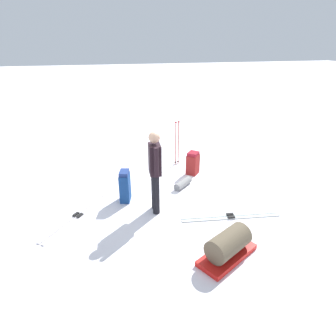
{
  "coord_description": "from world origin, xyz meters",
  "views": [
    {
      "loc": [
        1.39,
        5.43,
        3.23
      ],
      "look_at": [
        0.0,
        0.0,
        0.7
      ],
      "focal_mm": 30.23,
      "sensor_mm": 36.0,
      "label": 1
    }
  ],
  "objects_px": {
    "ski_pair_far": "(78,216)",
    "backpack_bright": "(125,186)",
    "gear_sled": "(228,246)",
    "sleeping_mat_rolled": "(183,183)",
    "backpack_large_dark": "(193,163)",
    "ski_poles_planted_near": "(177,141)",
    "ski_pair_near": "(231,217)",
    "skier_standing": "(155,168)"
  },
  "relations": [
    {
      "from": "backpack_large_dark",
      "to": "ski_poles_planted_near",
      "type": "height_order",
      "value": "ski_poles_planted_near"
    },
    {
      "from": "ski_pair_far",
      "to": "gear_sled",
      "type": "bearing_deg",
      "value": 142.66
    },
    {
      "from": "backpack_bright",
      "to": "gear_sled",
      "type": "distance_m",
      "value": 2.62
    },
    {
      "from": "skier_standing",
      "to": "sleeping_mat_rolled",
      "type": "bearing_deg",
      "value": -134.97
    },
    {
      "from": "ski_pair_near",
      "to": "backpack_bright",
      "type": "bearing_deg",
      "value": -31.15
    },
    {
      "from": "skier_standing",
      "to": "backpack_large_dark",
      "type": "xyz_separation_m",
      "value": [
        -1.32,
        -1.51,
        -0.66
      ]
    },
    {
      "from": "ski_pair_far",
      "to": "backpack_large_dark",
      "type": "height_order",
      "value": "backpack_large_dark"
    },
    {
      "from": "skier_standing",
      "to": "ski_pair_far",
      "type": "xyz_separation_m",
      "value": [
        1.57,
        -0.16,
        -0.94
      ]
    },
    {
      "from": "backpack_large_dark",
      "to": "gear_sled",
      "type": "bearing_deg",
      "value": 81.16
    },
    {
      "from": "ski_pair_far",
      "to": "backpack_large_dark",
      "type": "xyz_separation_m",
      "value": [
        -2.89,
        -1.34,
        0.28
      ]
    },
    {
      "from": "ski_pair_near",
      "to": "gear_sled",
      "type": "bearing_deg",
      "value": 61.38
    },
    {
      "from": "ski_pair_far",
      "to": "backpack_bright",
      "type": "xyz_separation_m",
      "value": [
        -1.01,
        -0.4,
        0.34
      ]
    },
    {
      "from": "ski_poles_planted_near",
      "to": "backpack_bright",
      "type": "bearing_deg",
      "value": 45.43
    },
    {
      "from": "backpack_large_dark",
      "to": "sleeping_mat_rolled",
      "type": "relative_size",
      "value": 1.1
    },
    {
      "from": "skier_standing",
      "to": "backpack_bright",
      "type": "bearing_deg",
      "value": -45.21
    },
    {
      "from": "skier_standing",
      "to": "gear_sled",
      "type": "distance_m",
      "value": 2.0
    },
    {
      "from": "backpack_bright",
      "to": "ski_pair_near",
      "type": "bearing_deg",
      "value": 148.85
    },
    {
      "from": "ski_pair_near",
      "to": "sleeping_mat_rolled",
      "type": "bearing_deg",
      "value": -69.66
    },
    {
      "from": "backpack_bright",
      "to": "ski_poles_planted_near",
      "type": "bearing_deg",
      "value": -134.57
    },
    {
      "from": "ski_poles_planted_near",
      "to": "backpack_large_dark",
      "type": "bearing_deg",
      "value": 107.19
    },
    {
      "from": "gear_sled",
      "to": "sleeping_mat_rolled",
      "type": "relative_size",
      "value": 2.1
    },
    {
      "from": "ski_pair_near",
      "to": "gear_sled",
      "type": "height_order",
      "value": "gear_sled"
    },
    {
      "from": "ski_pair_far",
      "to": "sleeping_mat_rolled",
      "type": "relative_size",
      "value": 2.93
    },
    {
      "from": "ski_poles_planted_near",
      "to": "skier_standing",
      "type": "bearing_deg",
      "value": 63.9
    },
    {
      "from": "ski_pair_near",
      "to": "backpack_large_dark",
      "type": "relative_size",
      "value": 3.31
    },
    {
      "from": "backpack_large_dark",
      "to": "backpack_bright",
      "type": "xyz_separation_m",
      "value": [
        1.88,
        0.95,
        0.05
      ]
    },
    {
      "from": "backpack_bright",
      "to": "sleeping_mat_rolled",
      "type": "height_order",
      "value": "backpack_bright"
    },
    {
      "from": "gear_sled",
      "to": "skier_standing",
      "type": "bearing_deg",
      "value": -63.47
    },
    {
      "from": "skier_standing",
      "to": "backpack_bright",
      "type": "distance_m",
      "value": 1.0
    },
    {
      "from": "backpack_large_dark",
      "to": "ski_poles_planted_near",
      "type": "distance_m",
      "value": 0.86
    },
    {
      "from": "backpack_large_dark",
      "to": "backpack_bright",
      "type": "relative_size",
      "value": 0.85
    },
    {
      "from": "skier_standing",
      "to": "backpack_large_dark",
      "type": "bearing_deg",
      "value": -131.3
    },
    {
      "from": "backpack_large_dark",
      "to": "sleeping_mat_rolled",
      "type": "height_order",
      "value": "backpack_large_dark"
    },
    {
      "from": "ski_pair_far",
      "to": "ski_poles_planted_near",
      "type": "xyz_separation_m",
      "value": [
        -2.66,
        -2.07,
        0.68
      ]
    },
    {
      "from": "backpack_bright",
      "to": "sleeping_mat_rolled",
      "type": "relative_size",
      "value": 1.29
    },
    {
      "from": "backpack_bright",
      "to": "gear_sled",
      "type": "relative_size",
      "value": 0.62
    },
    {
      "from": "ski_pair_far",
      "to": "skier_standing",
      "type": "bearing_deg",
      "value": 173.99
    },
    {
      "from": "gear_sled",
      "to": "ski_pair_near",
      "type": "bearing_deg",
      "value": -118.62
    },
    {
      "from": "skier_standing",
      "to": "sleeping_mat_rolled",
      "type": "relative_size",
      "value": 3.09
    },
    {
      "from": "ski_poles_planted_near",
      "to": "gear_sled",
      "type": "bearing_deg",
      "value": 86.1
    },
    {
      "from": "gear_sled",
      "to": "ski_poles_planted_near",
      "type": "bearing_deg",
      "value": -93.9
    },
    {
      "from": "ski_pair_near",
      "to": "gear_sled",
      "type": "relative_size",
      "value": 1.74
    }
  ]
}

